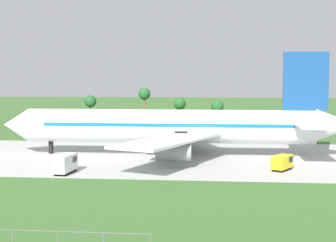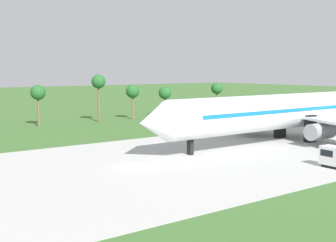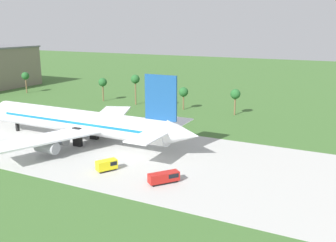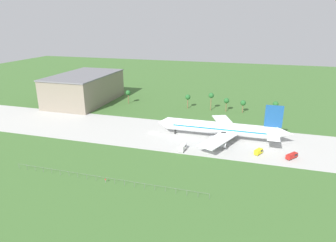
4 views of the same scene
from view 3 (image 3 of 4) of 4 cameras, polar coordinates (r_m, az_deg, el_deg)
name	(u,v)px [view 3 (image 3 of 4)]	position (r m, az deg, el deg)	size (l,w,h in m)	color
jet_airliner	(82,122)	(104.88, -12.92, -0.17)	(69.33, 53.59, 20.00)	white
fuel_truck	(107,165)	(84.31, -9.25, -6.63)	(4.01, 4.95, 2.48)	black
catering_van	(165,177)	(77.04, -0.50, -8.57)	(5.58, 6.29, 2.29)	black
palm_tree_row	(134,85)	(152.93, -5.22, 5.47)	(106.54, 3.60, 12.25)	brown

